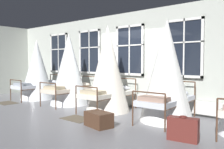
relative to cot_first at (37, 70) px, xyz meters
The scene contains 11 objects.
ground 3.93m from the cot_first, ahead, with size 23.26×23.26×0.00m, color slate.
back_wall_with_windows 3.96m from the cot_first, 17.24° to the left, with size 12.63×0.10×3.12m, color #B2B7AD.
window_bank 3.90m from the cot_first, 15.56° to the left, with size 8.56×0.10×2.61m.
cot_first is the anchor object (origin of this frame).
cot_second 1.93m from the cot_first, ahead, with size 1.33×1.85×2.47m.
cot_third 3.72m from the cot_first, ahead, with size 1.33×1.85×2.55m.
cot_fourth 5.62m from the cot_first, ahead, with size 1.33×1.86×2.55m.
rug_first 1.70m from the cot_first, 88.99° to the right, with size 0.80×0.56×0.01m, color brown.
rug_third 4.12m from the cot_first, 18.61° to the right, with size 0.80×0.56×0.01m, color brown.
suitcase_dark 6.74m from the cot_first, 10.12° to the right, with size 0.58×0.29×0.47m.
travel_trunk 5.01m from the cot_first, 17.22° to the right, with size 0.64×0.40×0.34m, color #472D1E.
Camera 1 is at (4.59, -5.39, 1.47)m, focal length 38.22 mm.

